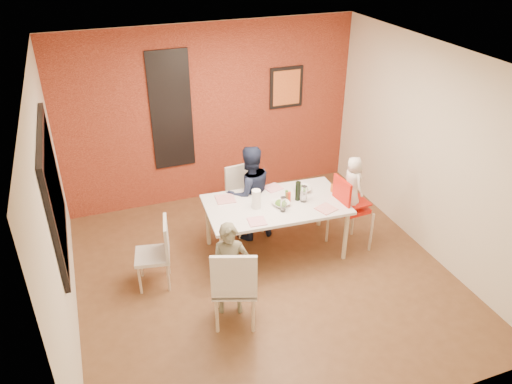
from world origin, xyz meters
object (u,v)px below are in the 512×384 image
object	(u,v)px
child_near	(230,270)
chair_left	(159,250)
high_chair	(348,206)
toddler	(353,183)
paper_towel_roll	(256,199)
dining_table	(276,208)
chair_far	(243,195)
child_far	(249,193)
wine_bottle	(298,191)
chair_near	(235,284)

from	to	relation	value
child_near	chair_left	bearing A→B (deg)	147.88
high_chair	chair_left	bearing A→B (deg)	82.87
toddler	paper_towel_roll	size ratio (longest dim) A/B	2.82
high_chair	child_near	world-z (taller)	child_near
dining_table	paper_towel_roll	size ratio (longest dim) A/B	7.36
chair_far	child_far	size ratio (longest dim) A/B	0.69
chair_far	paper_towel_roll	size ratio (longest dim) A/B	3.76
wine_bottle	paper_towel_roll	xyz separation A→B (m)	(-0.57, -0.00, -0.00)
child_near	child_far	xyz separation A→B (m)	(0.71, 1.36, 0.11)
chair_left	paper_towel_roll	world-z (taller)	paper_towel_roll
chair_far	child_near	distance (m)	1.75
wine_bottle	paper_towel_roll	world-z (taller)	wine_bottle
high_chair	wine_bottle	world-z (taller)	high_chair
chair_near	child_far	bearing A→B (deg)	-95.18
wine_bottle	paper_towel_roll	distance (m)	0.57
wine_bottle	paper_towel_roll	bearing A→B (deg)	-179.78
high_chair	child_far	size ratio (longest dim) A/B	0.79
child_far	chair_left	bearing A→B (deg)	19.23
chair_near	toddler	distance (m)	2.13
dining_table	child_near	bearing A→B (deg)	-135.44
child_far	dining_table	bearing A→B (deg)	106.88
wine_bottle	high_chair	bearing A→B (deg)	-19.90
chair_left	paper_towel_roll	distance (m)	1.34
child_near	wine_bottle	size ratio (longest dim) A/B	4.43
chair_near	chair_left	size ratio (longest dim) A/B	1.17
child_far	high_chair	bearing A→B (deg)	142.49
chair_left	toddler	distance (m)	2.57
chair_far	toddler	world-z (taller)	toddler
toddler	chair_left	bearing A→B (deg)	83.45
chair_near	chair_far	distance (m)	1.99
chair_left	child_near	bearing A→B (deg)	51.83
chair_near	chair_far	xyz separation A→B (m)	(0.73, 1.85, -0.05)
dining_table	toddler	distance (m)	1.04
chair_left	child_far	world-z (taller)	child_far
chair_far	paper_towel_roll	xyz separation A→B (m)	(-0.08, -0.74, 0.35)
chair_near	wine_bottle	bearing A→B (deg)	-118.16
wine_bottle	toddler	bearing A→B (deg)	-18.76
paper_towel_roll	chair_near	bearing A→B (deg)	-120.43
chair_near	child_near	xyz separation A→B (m)	(0.03, 0.25, -0.00)
chair_far	child_near	xyz separation A→B (m)	(-0.70, -1.61, 0.05)
chair_far	child_near	size ratio (longest dim) A/B	0.82
chair_left	paper_towel_roll	size ratio (longest dim) A/B	3.51
dining_table	chair_far	distance (m)	0.76
chair_near	chair_far	bearing A→B (deg)	-92.02
chair_far	paper_towel_roll	world-z (taller)	paper_towel_roll
chair_left	child_near	distance (m)	1.01
dining_table	chair_near	size ratio (longest dim) A/B	1.79
chair_left	child_far	distance (m)	1.51
dining_table	wine_bottle	distance (m)	0.36
child_near	wine_bottle	world-z (taller)	child_near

